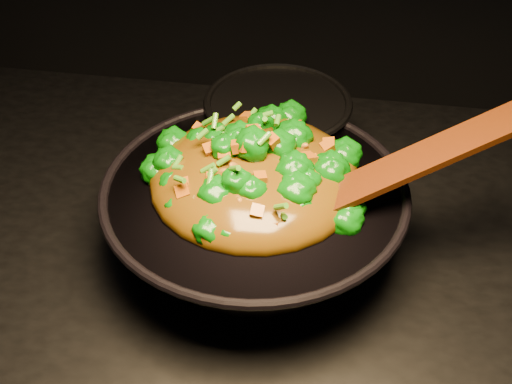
# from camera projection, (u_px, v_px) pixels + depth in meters

# --- Properties ---
(wok) EXTENTS (0.44, 0.44, 0.10)m
(wok) POSITION_uv_depth(u_px,v_px,m) (255.00, 219.00, 0.79)
(wok) COLOR black
(wok) RESTS_ON stovetop
(stir_fry) EXTENTS (0.32, 0.32, 0.09)m
(stir_fry) POSITION_uv_depth(u_px,v_px,m) (255.00, 153.00, 0.74)
(stir_fry) COLOR #0A6307
(stir_fry) RESTS_ON wok
(spatula) EXTENTS (0.28, 0.14, 0.12)m
(spatula) POSITION_uv_depth(u_px,v_px,m) (399.00, 169.00, 0.71)
(spatula) COLOR #381504
(spatula) RESTS_ON wok
(back_pot) EXTENTS (0.25, 0.25, 0.11)m
(back_pot) POSITION_uv_depth(u_px,v_px,m) (277.00, 132.00, 0.92)
(back_pot) COLOR black
(back_pot) RESTS_ON stovetop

